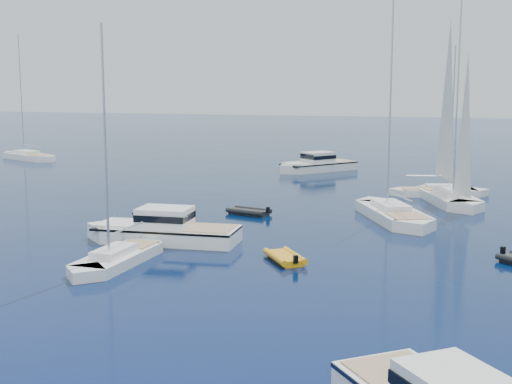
% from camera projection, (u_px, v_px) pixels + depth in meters
% --- Properties ---
extents(ground, '(400.00, 400.00, 0.00)m').
position_uv_depth(ground, '(62.00, 349.00, 26.35)').
color(ground, navy).
rests_on(ground, ground).
extents(motor_cruiser_centre, '(11.17, 4.22, 2.87)m').
position_uv_depth(motor_cruiser_centre, '(162.00, 242.00, 44.43)').
color(motor_cruiser_centre, white).
rests_on(motor_cruiser_centre, ground).
extents(motor_cruiser_distant, '(9.48, 10.66, 2.88)m').
position_uv_depth(motor_cruiser_distant, '(317.00, 171.00, 80.71)').
color(motor_cruiser_distant, silver).
rests_on(motor_cruiser_distant, ground).
extents(motor_cruiser_horizon, '(4.31, 9.24, 2.33)m').
position_uv_depth(motor_cruiser_horizon, '(322.00, 167.00, 84.77)').
color(motor_cruiser_horizon, silver).
rests_on(motor_cruiser_horizon, ground).
extents(sailboat_fore, '(2.62, 9.39, 13.72)m').
position_uv_depth(sailboat_fore, '(118.00, 264.00, 38.96)').
color(sailboat_fore, white).
rests_on(sailboat_fore, ground).
extents(sailboat_mid_r, '(8.34, 12.50, 18.16)m').
position_uv_depth(sailboat_mid_r, '(393.00, 219.00, 51.74)').
color(sailboat_mid_r, white).
rests_on(sailboat_mid_r, ground).
extents(sailboat_centre, '(9.83, 4.99, 13.99)m').
position_uv_depth(sailboat_centre, '(439.00, 196.00, 62.88)').
color(sailboat_centre, white).
rests_on(sailboat_centre, ground).
extents(sailboat_sails_r, '(7.34, 12.43, 17.81)m').
position_uv_depth(sailboat_sails_r, '(448.00, 203.00, 59.09)').
color(sailboat_sails_r, white).
rests_on(sailboat_sails_r, ground).
extents(sailboat_far_l, '(12.04, 7.66, 17.38)m').
position_uv_depth(sailboat_far_l, '(29.00, 159.00, 93.50)').
color(sailboat_far_l, white).
rests_on(sailboat_far_l, ground).
extents(tender_yellow, '(3.50, 3.85, 0.95)m').
position_uv_depth(tender_yellow, '(285.00, 261.00, 39.51)').
color(tender_yellow, orange).
rests_on(tender_yellow, ground).
extents(tender_grey_far, '(3.84, 2.71, 0.95)m').
position_uv_depth(tender_grey_far, '(249.00, 214.00, 53.82)').
color(tender_grey_far, black).
rests_on(tender_grey_far, ground).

